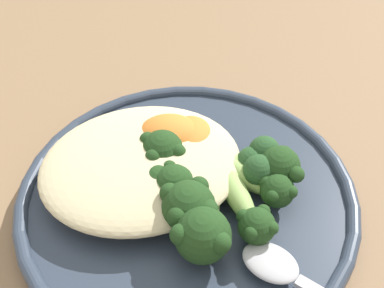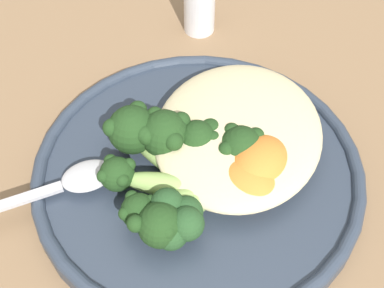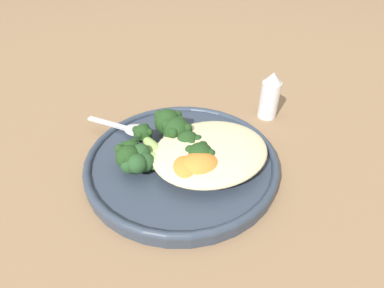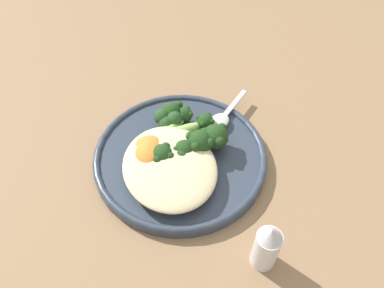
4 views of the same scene
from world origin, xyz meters
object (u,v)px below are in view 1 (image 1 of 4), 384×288
object	(u,v)px
broccoli_stalk_7	(269,169)
sweet_potato_chunk_1	(174,145)
quinoa_mound	(141,165)
sweet_potato_chunk_2	(170,136)
broccoli_stalk_5	(242,203)
broccoli_stalk_3	(193,200)
plate	(187,200)
broccoli_stalk_6	(259,182)
sweet_potato_chunk_0	(188,140)
broccoli_stalk_2	(182,181)
broccoli_stalk_1	(172,178)
broccoli_stalk_4	(205,225)
spoon	(283,270)
broccoli_stalk_0	(170,152)
kale_tuft	(265,164)

from	to	relation	value
broccoli_stalk_7	sweet_potato_chunk_1	size ratio (longest dim) A/B	1.54
quinoa_mound	sweet_potato_chunk_2	xyz separation A→B (m)	(0.03, 0.02, 0.00)
broccoli_stalk_5	broccoli_stalk_3	bearing A→B (deg)	-106.96
plate	broccoli_stalk_6	size ratio (longest dim) A/B	3.68
sweet_potato_chunk_0	broccoli_stalk_2	bearing A→B (deg)	-112.28
broccoli_stalk_1	sweet_potato_chunk_0	distance (m)	0.04
quinoa_mound	broccoli_stalk_4	bearing A→B (deg)	-67.84
broccoli_stalk_2	spoon	bearing A→B (deg)	89.63
quinoa_mound	broccoli_stalk_1	bearing A→B (deg)	-41.60
broccoli_stalk_4	broccoli_stalk_0	bearing A→B (deg)	-151.12
broccoli_stalk_5	broccoli_stalk_6	size ratio (longest dim) A/B	1.37
quinoa_mound	sweet_potato_chunk_0	world-z (taller)	same
broccoli_stalk_0	broccoli_stalk_7	xyz separation A→B (m)	(0.07, -0.04, -0.00)
broccoli_stalk_4	spoon	size ratio (longest dim) A/B	1.06
plate	sweet_potato_chunk_1	bearing A→B (deg)	89.83
quinoa_mound	spoon	size ratio (longest dim) A/B	1.59
quinoa_mound	broccoli_stalk_5	xyz separation A→B (m)	(0.07, -0.06, -0.00)
kale_tuft	broccoli_stalk_5	bearing A→B (deg)	-134.61
quinoa_mound	sweet_potato_chunk_2	size ratio (longest dim) A/B	2.94
broccoli_stalk_4	sweet_potato_chunk_1	size ratio (longest dim) A/B	2.36
plate	quinoa_mound	size ratio (longest dim) A/B	1.69
sweet_potato_chunk_0	kale_tuft	world-z (taller)	kale_tuft
broccoli_stalk_0	broccoli_stalk_6	bearing A→B (deg)	160.35
sweet_potato_chunk_0	kale_tuft	bearing A→B (deg)	-41.21
broccoli_stalk_1	kale_tuft	distance (m)	0.08
broccoli_stalk_4	sweet_potato_chunk_1	bearing A→B (deg)	-155.42
quinoa_mound	sweet_potato_chunk_2	bearing A→B (deg)	37.09
plate	broccoli_stalk_3	xyz separation A→B (m)	(-0.00, -0.02, 0.03)
sweet_potato_chunk_2	broccoli_stalk_5	bearing A→B (deg)	-66.49
broccoli_stalk_4	kale_tuft	bearing A→B (deg)	150.55
broccoli_stalk_1	kale_tuft	world-z (taller)	kale_tuft
broccoli_stalk_2	broccoli_stalk_3	size ratio (longest dim) A/B	0.74
sweet_potato_chunk_2	broccoli_stalk_6	bearing A→B (deg)	-49.54
quinoa_mound	broccoli_stalk_6	bearing A→B (deg)	-26.13
broccoli_stalk_3	broccoli_stalk_4	world-z (taller)	same
quinoa_mound	spoon	bearing A→B (deg)	-57.33
broccoli_stalk_5	kale_tuft	world-z (taller)	kale_tuft
sweet_potato_chunk_2	kale_tuft	bearing A→B (deg)	-37.62
broccoli_stalk_2	sweet_potato_chunk_0	world-z (taller)	broccoli_stalk_2
sweet_potato_chunk_0	broccoli_stalk_0	bearing A→B (deg)	-146.68
broccoli_stalk_5	spoon	size ratio (longest dim) A/B	1.00
broccoli_stalk_4	kale_tuft	size ratio (longest dim) A/B	2.39
sweet_potato_chunk_0	sweet_potato_chunk_2	world-z (taller)	sweet_potato_chunk_2
quinoa_mound	broccoli_stalk_2	xyz separation A→B (m)	(0.03, -0.03, 0.00)
broccoli_stalk_7	sweet_potato_chunk_2	xyz separation A→B (m)	(-0.07, 0.06, 0.00)
broccoli_stalk_4	kale_tuft	xyz separation A→B (m)	(0.07, 0.05, -0.00)
broccoli_stalk_6	sweet_potato_chunk_1	bearing A→B (deg)	-170.49
broccoli_stalk_6	kale_tuft	distance (m)	0.02
plate	quinoa_mound	world-z (taller)	quinoa_mound
broccoli_stalk_4	plate	bearing A→B (deg)	-155.74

